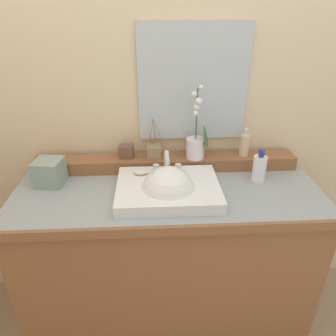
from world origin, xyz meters
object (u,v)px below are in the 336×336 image
soap_dispenser (245,145)px  reed_diffuser (154,151)px  soap_bar (141,172)px  sink_basin (169,191)px  lotion_bottle (259,168)px  tissue_box (49,172)px  potted_plant (196,142)px  trinket_box (126,151)px

soap_dispenser → reed_diffuser: bearing=179.8°
soap_dispenser → soap_bar: bearing=-164.3°
sink_basin → reed_diffuser: size_ratio=2.13×
lotion_bottle → tissue_box: lotion_bottle is taller
soap_dispenser → tissue_box: (-1.00, -0.12, -0.07)m
soap_dispenser → reed_diffuser: (-0.48, 0.00, -0.03)m
potted_plant → tissue_box: (-0.74, -0.11, -0.10)m
soap_bar → tissue_box: 0.45m
reed_diffuser → soap_bar: bearing=-113.6°
potted_plant → tissue_box: bearing=-171.5°
sink_basin → potted_plant: 0.33m
potted_plant → trinket_box: (-0.37, 0.03, -0.06)m
sink_basin → lotion_bottle: (0.46, 0.12, 0.05)m
soap_bar → trinket_box: bearing=115.2°
sink_basin → tissue_box: size_ratio=3.68×
sink_basin → reed_diffuser: (-0.06, 0.27, 0.08)m
potted_plant → soap_dispenser: 0.27m
sink_basin → tissue_box: 0.60m
tissue_box → soap_bar: bearing=-3.9°
sink_basin → tissue_box: (-0.58, 0.14, 0.04)m
soap_bar → tissue_box: (-0.45, 0.03, -0.00)m
reed_diffuser → sink_basin: bearing=-76.8°
soap_dispenser → trinket_box: bearing=179.0°
soap_bar → potted_plant: potted_plant is taller
trinket_box → lotion_bottle: size_ratio=0.43×
reed_diffuser → lotion_bottle: size_ratio=1.31×
sink_basin → lotion_bottle: lotion_bottle is taller
trinket_box → tissue_box: size_ratio=0.56×
soap_bar → reed_diffuser: reed_diffuser is taller
sink_basin → soap_bar: 0.18m
sink_basin → soap_bar: sink_basin is taller
soap_bar → sink_basin: bearing=-40.6°
sink_basin → soap_dispenser: 0.51m
potted_plant → soap_dispenser: (0.26, 0.01, -0.03)m
lotion_bottle → sink_basin: bearing=-165.9°
trinket_box → tissue_box: bearing=-156.1°
potted_plant → trinket_box: 0.37m
soap_dispenser → reed_diffuser: 0.48m
reed_diffuser → lotion_bottle: (0.52, -0.15, -0.03)m
potted_plant → lotion_bottle: bearing=-24.4°
soap_bar → trinket_box: 0.19m
potted_plant → trinket_box: potted_plant is taller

